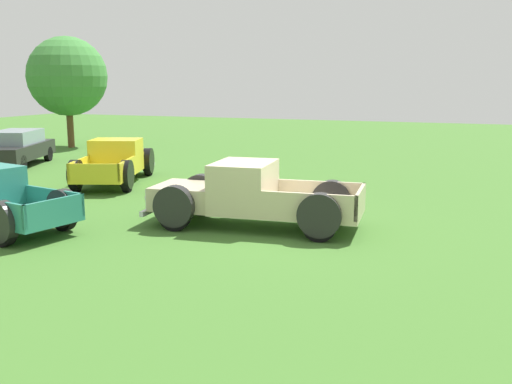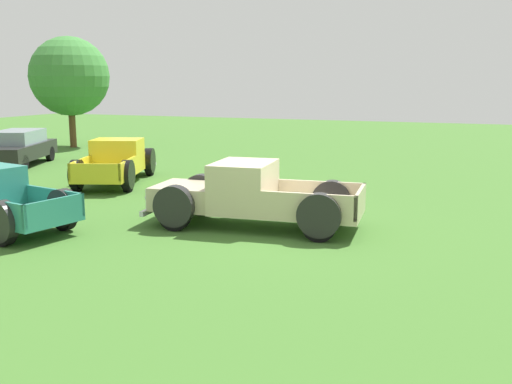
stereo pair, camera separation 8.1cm
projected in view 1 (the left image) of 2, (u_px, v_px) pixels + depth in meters
The scene contains 5 objects.
ground_plane at pixel (272, 229), 14.54m from camera, with size 80.00×80.00×0.00m, color #3D6B28.
pickup_truck_foreground at pixel (241, 196), 14.73m from camera, with size 2.50×5.52×1.64m.
pickup_truck_behind_right at pixel (117, 161), 21.30m from camera, with size 5.40×3.39×1.56m.
sedan_distant_a at pixel (16, 147), 25.22m from camera, with size 4.93×3.37×1.52m.
oak_tree_center at pixel (67, 76), 31.60m from camera, with size 4.26×4.26×5.99m.
Camera 1 is at (-13.33, -4.65, 3.65)m, focal length 40.99 mm.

